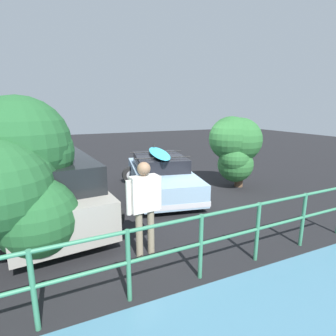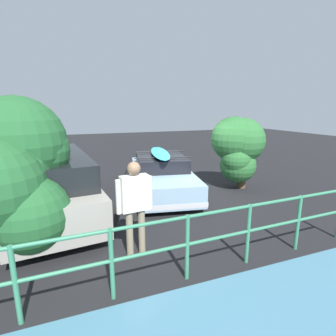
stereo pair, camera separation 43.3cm
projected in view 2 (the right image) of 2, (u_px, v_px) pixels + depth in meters
name	position (u px, v px, depth m)	size (l,w,h in m)	color
ground_plane	(178.00, 191.00, 8.96)	(44.00, 44.00, 0.02)	black
sedan_car	(161.00, 174.00, 8.84)	(2.90, 4.70, 1.49)	#8CADC6
suv_car	(51.00, 184.00, 6.76)	(2.98, 5.18, 1.64)	#9E998E
person_bystander	(135.00, 200.00, 4.88)	(0.71, 0.26, 1.84)	gray
railing_fence	(187.00, 239.00, 4.22)	(7.41, 0.29, 1.13)	#387F5B
bush_near_left	(238.00, 147.00, 8.96)	(1.82, 1.63, 2.51)	brown
bush_near_right	(15.00, 172.00, 5.11)	(2.23, 2.64, 3.03)	brown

